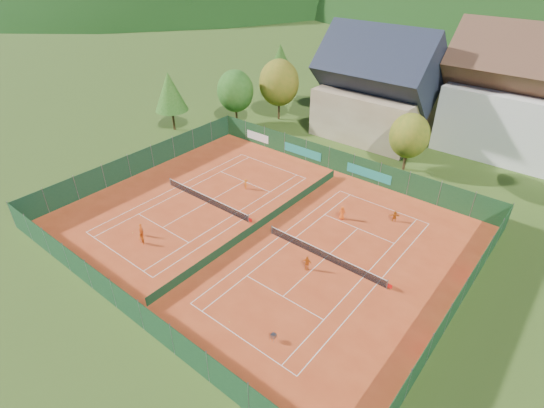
{
  "coord_description": "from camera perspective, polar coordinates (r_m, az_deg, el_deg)",
  "views": [
    {
      "loc": [
        23.77,
        -27.33,
        25.81
      ],
      "look_at": [
        0.0,
        2.0,
        2.0
      ],
      "focal_mm": 28.0,
      "sensor_mm": 36.0,
      "label": 1
    }
  ],
  "objects": [
    {
      "name": "fence_south",
      "position": [
        35.84,
        -18.91,
        -12.71
      ],
      "size": [
        40.0,
        0.04,
        3.0
      ],
      "color": "#163D1F",
      "rests_on": "ground"
    },
    {
      "name": "tree_west_back",
      "position": [
        80.05,
        1.13,
        18.45
      ],
      "size": [
        5.6,
        5.6,
        10.0
      ],
      "color": "#4A2D1A",
      "rests_on": "ground"
    },
    {
      "name": "tree_west_mid",
      "position": [
        70.56,
        0.95,
        15.99
      ],
      "size": [
        6.44,
        6.44,
        9.78
      ],
      "color": "#473019",
      "rests_on": "ground"
    },
    {
      "name": "loose_ball_1",
      "position": [
        34.95,
        -5.77,
        -15.5
      ],
      "size": [
        0.07,
        0.07,
        0.07
      ],
      "primitive_type": "sphere",
      "color": "#CCD833",
      "rests_on": "ground"
    },
    {
      "name": "hotel_block_a",
      "position": [
        66.42,
        31.33,
        11.53
      ],
      "size": [
        21.6,
        11.0,
        17.25
      ],
      "color": "silver",
      "rests_on": "ground"
    },
    {
      "name": "player_right_far_b",
      "position": [
        47.03,
        16.16,
        -1.58
      ],
      "size": [
        1.17,
        0.95,
        1.25
      ],
      "primitive_type": "imported",
      "rotation": [
        0.0,
        0.0,
        3.74
      ],
      "color": "#CA5E12",
      "rests_on": "ground"
    },
    {
      "name": "tennis_net_right",
      "position": [
        40.39,
        7.27,
        -6.87
      ],
      "size": [
        13.3,
        0.1,
        1.02
      ],
      "color": "#59595B",
      "rests_on": "ground"
    },
    {
      "name": "tennis_net_left",
      "position": [
        48.86,
        -8.66,
        0.64
      ],
      "size": [
        13.3,
        0.1,
        1.02
      ],
      "color": "#59595B",
      "rests_on": "ground"
    },
    {
      "name": "chalet",
      "position": [
        66.12,
        13.82,
        14.47
      ],
      "size": [
        16.2,
        12.0,
        16.0
      ],
      "color": "#C8B28D",
      "rests_on": "ground"
    },
    {
      "name": "loose_ball_0",
      "position": [
        45.99,
        -18.24,
        -3.72
      ],
      "size": [
        0.07,
        0.07,
        0.07
      ],
      "primitive_type": "sphere",
      "color": "#CCD833",
      "rests_on": "ground"
    },
    {
      "name": "fence_east",
      "position": [
        36.82,
        23.46,
        -12.48
      ],
      "size": [
        0.09,
        32.0,
        3.0
      ],
      "color": "#153B1C",
      "rests_on": "ground"
    },
    {
      "name": "ground",
      "position": [
        44.49,
        -1.62,
        -3.27
      ],
      "size": [
        600.0,
        600.0,
        0.0
      ],
      "primitive_type": "plane",
      "color": "#2F4A17",
      "rests_on": "ground"
    },
    {
      "name": "court_markings_right",
      "position": [
        40.76,
        7.04,
        -7.33
      ],
      "size": [
        11.03,
        23.83,
        0.0
      ],
      "color": "white",
      "rests_on": "ground"
    },
    {
      "name": "player_right_far_a",
      "position": [
        46.06,
        9.41,
        -1.17
      ],
      "size": [
        0.91,
        0.84,
        1.55
      ],
      "primitive_type": "imported",
      "rotation": [
        0.0,
        0.0,
        3.74
      ],
      "color": "#EC5415",
      "rests_on": "ground"
    },
    {
      "name": "player_right_near",
      "position": [
        39.0,
        4.71,
        -7.91
      ],
      "size": [
        0.93,
        0.61,
        1.47
      ],
      "primitive_type": "imported",
      "rotation": [
        0.0,
        0.0,
        0.31
      ],
      "color": "#D85F13",
      "rests_on": "ground"
    },
    {
      "name": "clay_pad",
      "position": [
        44.47,
        -1.62,
        -3.24
      ],
      "size": [
        40.0,
        32.0,
        0.01
      ],
      "primitive_type": "cube",
      "color": "#B93D1B",
      "rests_on": "ground"
    },
    {
      "name": "tree_center",
      "position": [
        56.52,
        17.99,
        8.72
      ],
      "size": [
        5.01,
        5.01,
        7.6
      ],
      "color": "#48321A",
      "rests_on": "ground"
    },
    {
      "name": "player_left_near",
      "position": [
        44.97,
        -17.21,
        -3.34
      ],
      "size": [
        0.54,
        0.37,
        1.43
      ],
      "primitive_type": "imported",
      "rotation": [
        0.0,
        0.0,
        0.06
      ],
      "color": "#D64E13",
      "rests_on": "ground"
    },
    {
      "name": "player_left_mid",
      "position": [
        43.82,
        -17.14,
        -4.46
      ],
      "size": [
        0.7,
        0.58,
        1.31
      ],
      "primitive_type": "imported",
      "rotation": [
        0.0,
        0.0,
        -0.14
      ],
      "color": "orange",
      "rests_on": "ground"
    },
    {
      "name": "ball_hopper",
      "position": [
        33.2,
        0.2,
        -17.29
      ],
      "size": [
        0.34,
        0.34,
        0.8
      ],
      "color": "slate",
      "rests_on": "ground"
    },
    {
      "name": "fence_north",
      "position": [
        55.29,
        8.84,
        5.71
      ],
      "size": [
        40.0,
        0.1,
        3.0
      ],
      "color": "#153B1C",
      "rests_on": "ground"
    },
    {
      "name": "fence_west",
      "position": [
        57.04,
        -17.21,
        5.5
      ],
      "size": [
        0.04,
        32.0,
        3.0
      ],
      "color": "#143821",
      "rests_on": "ground"
    },
    {
      "name": "court_divider",
      "position": [
        44.19,
        -1.63,
        -2.72
      ],
      "size": [
        0.03,
        28.8,
        1.0
      ],
      "color": "#13341C",
      "rests_on": "ground"
    },
    {
      "name": "court_markings_left",
      "position": [
        49.21,
        -8.74,
        0.21
      ],
      "size": [
        11.03,
        23.83,
        0.0
      ],
      "color": "white",
      "rests_on": "ground"
    },
    {
      "name": "tree_west_front",
      "position": [
        68.94,
        -4.96,
        14.89
      ],
      "size": [
        5.72,
        5.72,
        8.69
      ],
      "color": "#453018",
      "rests_on": "ground"
    },
    {
      "name": "tree_west_side",
      "position": [
        67.95,
        -13.59,
        14.47
      ],
      "size": [
        5.04,
        5.04,
        9.0
      ],
      "color": "#463119",
      "rests_on": "ground"
    },
    {
      "name": "player_left_far",
      "position": [
        51.16,
        -3.53,
        2.7
      ],
      "size": [
        0.95,
        0.8,
        1.27
      ],
      "primitive_type": "imported",
      "rotation": [
        0.0,
        0.0,
        2.67
      ],
      "color": "orange",
      "rests_on": "ground"
    }
  ]
}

